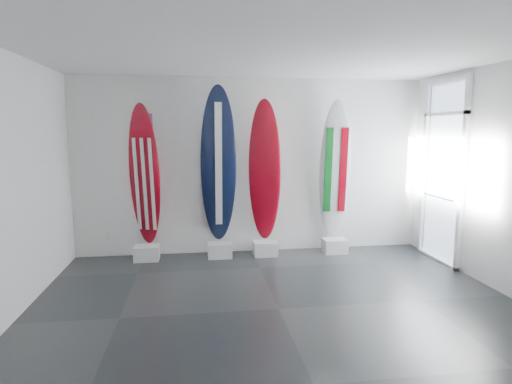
{
  "coord_description": "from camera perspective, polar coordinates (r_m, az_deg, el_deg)",
  "views": [
    {
      "loc": [
        -0.93,
        -4.7,
        2.12
      ],
      "look_at": [
        -0.08,
        1.4,
        1.21
      ],
      "focal_mm": 29.55,
      "sensor_mm": 36.0,
      "label": 1
    }
  ],
  "objects": [
    {
      "name": "floor",
      "position": [
        5.24,
        3.1,
        -15.52
      ],
      "size": [
        6.0,
        6.0,
        0.0
      ],
      "primitive_type": "plane",
      "color": "black",
      "rests_on": "ground"
    },
    {
      "name": "ceiling",
      "position": [
        4.87,
        3.4,
        18.75
      ],
      "size": [
        6.0,
        6.0,
        0.0
      ],
      "primitive_type": "plane",
      "rotation": [
        3.14,
        0.0,
        0.0
      ],
      "color": "white",
      "rests_on": "wall_back"
    },
    {
      "name": "wall_back",
      "position": [
        7.29,
        -0.55,
        3.48
      ],
      "size": [
        6.0,
        0.0,
        6.0
      ],
      "primitive_type": "plane",
      "rotation": [
        1.57,
        0.0,
        0.0
      ],
      "color": "white",
      "rests_on": "ground"
    },
    {
      "name": "wall_front",
      "position": [
        2.47,
        14.56,
        -6.47
      ],
      "size": [
        6.0,
        0.0,
        6.0
      ],
      "primitive_type": "plane",
      "rotation": [
        -1.57,
        0.0,
        0.0
      ],
      "color": "white",
      "rests_on": "ground"
    },
    {
      "name": "display_block_usa",
      "position": [
        7.22,
        -14.57,
        -8.0
      ],
      "size": [
        0.4,
        0.3,
        0.24
      ],
      "primitive_type": "cube",
      "color": "white",
      "rests_on": "floor"
    },
    {
      "name": "surfboard_usa",
      "position": [
        7.07,
        -14.85,
        2.2
      ],
      "size": [
        0.57,
        0.39,
        2.32
      ],
      "primitive_type": "ellipsoid",
      "rotation": [
        0.07,
        0.0,
        -0.3
      ],
      "color": "maroon",
      "rests_on": "display_block_usa"
    },
    {
      "name": "display_block_navy",
      "position": [
        7.17,
        -4.92,
        -7.86
      ],
      "size": [
        0.4,
        0.3,
        0.24
      ],
      "primitive_type": "cube",
      "color": "white",
      "rests_on": "floor"
    },
    {
      "name": "surfboard_navy",
      "position": [
        7.01,
        -5.1,
        3.58
      ],
      "size": [
        0.6,
        0.41,
        2.61
      ],
      "primitive_type": "ellipsoid",
      "rotation": [
        0.12,
        0.0,
        -0.01
      ],
      "color": "black",
      "rests_on": "display_block_navy"
    },
    {
      "name": "display_block_swiss",
      "position": [
        7.25,
        1.28,
        -7.65
      ],
      "size": [
        0.4,
        0.3,
        0.24
      ],
      "primitive_type": "cube",
      "color": "white",
      "rests_on": "floor"
    },
    {
      "name": "surfboard_swiss",
      "position": [
        7.1,
        1.18,
        2.83
      ],
      "size": [
        0.6,
        0.42,
        2.4
      ],
      "primitive_type": "ellipsoid",
      "rotation": [
        0.09,
        0.0,
        -0.23
      ],
      "color": "maroon",
      "rests_on": "display_block_swiss"
    },
    {
      "name": "display_block_italy",
      "position": [
        7.54,
        10.61,
        -7.17
      ],
      "size": [
        0.4,
        0.3,
        0.24
      ],
      "primitive_type": "cube",
      "color": "white",
      "rests_on": "floor"
    },
    {
      "name": "surfboard_italy",
      "position": [
        7.4,
        10.64,
        2.9
      ],
      "size": [
        0.56,
        0.33,
        2.4
      ],
      "primitive_type": "ellipsoid",
      "rotation": [
        0.09,
        0.0,
        -0.07
      ],
      "color": "silver",
      "rests_on": "display_block_italy"
    },
    {
      "name": "wall_outlet",
      "position": [
        7.55,
        -19.39,
        -5.68
      ],
      "size": [
        0.09,
        0.02,
        0.13
      ],
      "primitive_type": "cube",
      "color": "silver",
      "rests_on": "wall_back"
    },
    {
      "name": "glass_door",
      "position": [
        7.4,
        23.95,
        2.25
      ],
      "size": [
        0.12,
        1.16,
        2.85
      ],
      "primitive_type": null,
      "color": "white",
      "rests_on": "floor"
    }
  ]
}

